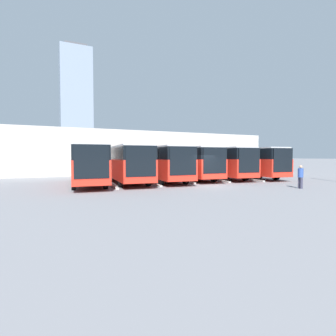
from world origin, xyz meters
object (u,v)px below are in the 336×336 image
(bus_4, at_px, (126,163))
(bus_5, at_px, (87,163))
(bus_2, at_px, (188,162))
(bus_0, at_px, (246,161))
(bus_1, at_px, (217,162))
(bus_3, at_px, (161,162))
(pedestrian, at_px, (301,176))

(bus_4, relative_size, bus_5, 1.00)
(bus_2, relative_size, bus_5, 1.00)
(bus_0, xyz_separation_m, bus_5, (17.30, 0.07, 0.00))
(bus_4, bearing_deg, bus_1, -172.74)
(bus_2, bearing_deg, bus_0, 176.42)
(bus_1, xyz_separation_m, bus_4, (10.38, 0.48, 0.00))
(bus_2, height_order, bus_4, same)
(bus_3, xyz_separation_m, bus_5, (6.92, 0.34, 0.00))
(bus_3, distance_m, bus_4, 3.46)
(bus_1, relative_size, bus_4, 1.00)
(bus_1, bearing_deg, pedestrian, 96.00)
(bus_2, relative_size, pedestrian, 6.38)
(bus_2, bearing_deg, bus_4, 11.43)
(bus_3, bearing_deg, bus_5, 7.46)
(bus_3, xyz_separation_m, pedestrian, (-7.16, 9.77, -0.91))
(bus_3, bearing_deg, bus_1, -172.24)
(bus_2, distance_m, bus_3, 3.54)
(bus_4, bearing_deg, bus_0, -176.09)
(bus_0, distance_m, bus_5, 17.30)
(bus_2, height_order, bus_3, same)
(bus_5, height_order, pedestrian, bus_5)
(bus_2, xyz_separation_m, bus_4, (6.92, 0.83, 0.00))
(bus_4, distance_m, bus_5, 3.47)
(pedestrian, bearing_deg, bus_2, 30.93)
(bus_1, xyz_separation_m, bus_3, (6.92, 0.38, 0.00))
(pedestrian, bearing_deg, bus_4, 59.19)
(bus_1, distance_m, pedestrian, 10.19)
(bus_3, height_order, bus_4, same)
(bus_2, xyz_separation_m, pedestrian, (-3.70, 10.49, -0.91))
(bus_3, bearing_deg, bus_0, -176.87)
(bus_1, bearing_deg, bus_0, 173.99)
(bus_1, bearing_deg, bus_3, 7.76)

